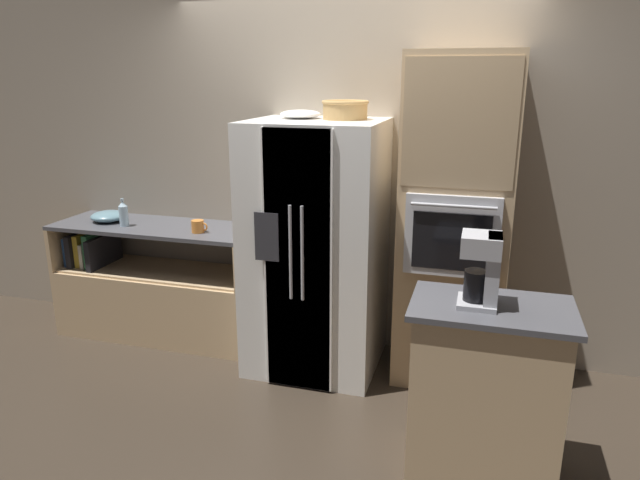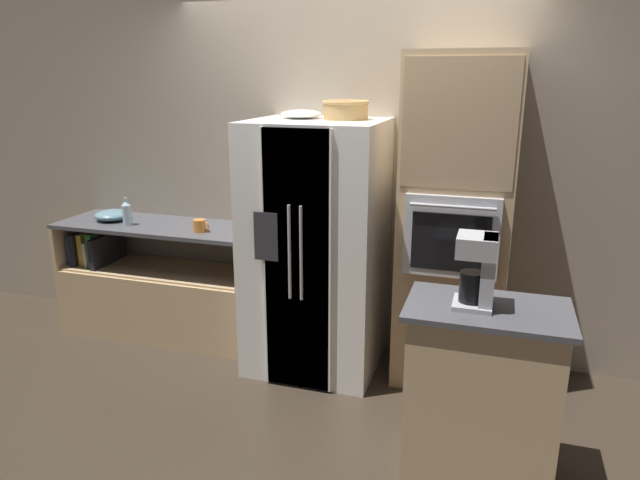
{
  "view_description": "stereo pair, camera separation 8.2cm",
  "coord_description": "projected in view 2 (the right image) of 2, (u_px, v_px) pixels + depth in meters",
  "views": [
    {
      "loc": [
        0.95,
        -3.49,
        1.99
      ],
      "look_at": [
        -0.06,
        -0.02,
        0.94
      ],
      "focal_mm": 32.0,
      "sensor_mm": 36.0,
      "label": 1
    },
    {
      "loc": [
        1.03,
        -3.47,
        1.99
      ],
      "look_at": [
        -0.06,
        -0.02,
        0.94
      ],
      "focal_mm": 32.0,
      "sensor_mm": 36.0,
      "label": 2
    }
  ],
  "objects": [
    {
      "name": "island_counter",
      "position": [
        481.0,
        393.0,
        2.83
      ],
      "size": [
        0.77,
        0.49,
        0.94
      ],
      "color": "tan",
      "rests_on": "ground_plane"
    },
    {
      "name": "wall_back",
      "position": [
        349.0,
        161.0,
        4.1
      ],
      "size": [
        12.0,
        0.06,
        2.8
      ],
      "color": "tan",
      "rests_on": "ground_plane"
    },
    {
      "name": "fruit_bowl",
      "position": [
        301.0,
        114.0,
        3.78
      ],
      "size": [
        0.27,
        0.27,
        0.06
      ],
      "color": "white",
      "rests_on": "refrigerator"
    },
    {
      "name": "counter_left",
      "position": [
        162.0,
        293.0,
        4.53
      ],
      "size": [
        1.59,
        0.56,
        0.89
      ],
      "color": "tan",
      "rests_on": "ground_plane"
    },
    {
      "name": "wall_oven",
      "position": [
        455.0,
        224.0,
        3.66
      ],
      "size": [
        0.68,
        0.65,
        2.13
      ],
      "color": "tan",
      "rests_on": "ground_plane"
    },
    {
      "name": "wicker_basket",
      "position": [
        346.0,
        109.0,
        3.68
      ],
      "size": [
        0.3,
        0.3,
        0.12
      ],
      "color": "tan",
      "rests_on": "refrigerator"
    },
    {
      "name": "mug",
      "position": [
        200.0,
        226.0,
        4.14
      ],
      "size": [
        0.12,
        0.09,
        0.09
      ],
      "color": "orange",
      "rests_on": "counter_left"
    },
    {
      "name": "coffee_maker",
      "position": [
        480.0,
        268.0,
        2.65
      ],
      "size": [
        0.18,
        0.19,
        0.35
      ],
      "color": "#B2B2B7",
      "rests_on": "island_counter"
    },
    {
      "name": "mixing_bowl",
      "position": [
        113.0,
        215.0,
        4.48
      ],
      "size": [
        0.27,
        0.27,
        0.08
      ],
      "color": "#668C99",
      "rests_on": "counter_left"
    },
    {
      "name": "bottle_tall",
      "position": [
        127.0,
        212.0,
        4.32
      ],
      "size": [
        0.07,
        0.07,
        0.21
      ],
      "color": "silver",
      "rests_on": "counter_left"
    },
    {
      "name": "refrigerator",
      "position": [
        316.0,
        248.0,
        3.89
      ],
      "size": [
        0.88,
        0.82,
        1.71
      ],
      "color": "white",
      "rests_on": "ground_plane"
    },
    {
      "name": "ground_plane",
      "position": [
        328.0,
        368.0,
        4.03
      ],
      "size": [
        20.0,
        20.0,
        0.0
      ],
      "primitive_type": "plane",
      "color": "#382D23"
    }
  ]
}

